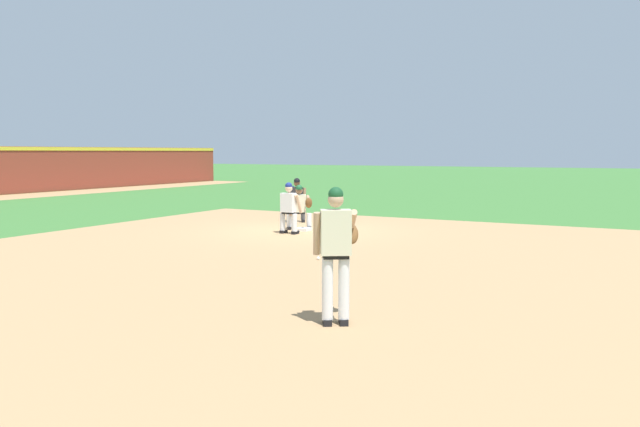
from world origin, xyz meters
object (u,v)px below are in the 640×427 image
baseball (318,258)px  baserunner (289,206)px  first_baseman (300,205)px  first_base_bag (303,229)px  umpire (297,198)px  pitcher (337,247)px

baseball → baserunner: bearing=39.2°
baseball → first_baseman: bearing=34.1°
first_base_bag → umpire: 2.39m
umpire → baseball: bearing=-146.3°
first_base_bag → baseball: bearing=-146.8°
first_base_bag → first_baseman: first_baseman is taller
first_base_bag → baserunner: baserunner is taller
first_base_bag → umpire: bearing=34.7°
baserunner → umpire: (2.64, 1.26, 0.00)m
baseball → first_baseman: first_baseman is taller
first_baseman → baserunner: 0.97m
first_base_bag → baserunner: (-0.77, 0.04, 0.75)m
baserunner → baseball: bearing=-140.8°
baseball → baserunner: baserunner is taller
pitcher → first_baseman: bearing=32.5°
first_base_bag → baseball: 4.95m
first_base_bag → first_baseman: size_ratio=0.28×
baseball → pitcher: 5.13m
pitcher → baserunner: pitcher is taller
first_baseman → umpire: bearing=32.5°
baseball → pitcher: size_ratio=0.04×
baseball → umpire: (6.01, 4.01, 0.76)m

